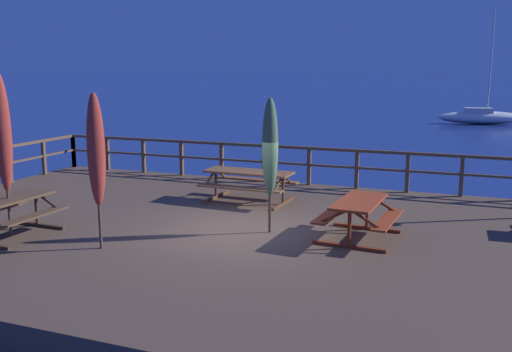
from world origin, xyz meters
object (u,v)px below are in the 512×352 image
picnic_table_back_right (9,208)px  patio_umbrella_short_front (3,134)px  picnic_table_front_right (359,211)px  sailboat_distant (482,117)px  picnic_table_back_left (249,179)px  patio_umbrella_tall_back_right (270,148)px  patio_umbrella_tall_front (96,151)px

picnic_table_back_right → patio_umbrella_short_front: bearing=-44.3°
picnic_table_front_right → sailboat_distant: bearing=85.8°
picnic_table_back_left → picnic_table_front_right: bearing=-34.1°
picnic_table_front_right → patio_umbrella_tall_back_right: (-1.76, -0.24, 1.18)m
picnic_table_front_right → patio_umbrella_tall_front: 5.06m
patio_umbrella_short_front → picnic_table_back_right: bearing=135.7°
patio_umbrella_tall_front → patio_umbrella_short_front: (-2.14, 0.01, 0.22)m
picnic_table_back_right → patio_umbrella_tall_back_right: size_ratio=0.68×
picnic_table_back_left → patio_umbrella_tall_front: 4.79m
patio_umbrella_short_front → sailboat_distant: sailboat_distant is taller
patio_umbrella_tall_front → patio_umbrella_short_front: bearing=179.8°
patio_umbrella_tall_front → patio_umbrella_tall_back_right: bearing=39.4°
picnic_table_back_right → patio_umbrella_tall_back_right: 5.29m
patio_umbrella_tall_back_right → sailboat_distant: bearing=82.7°
picnic_table_front_right → patio_umbrella_tall_back_right: patio_umbrella_tall_back_right is taller
picnic_table_back_right → picnic_table_front_right: 6.88m
picnic_table_back_right → picnic_table_back_left: bearing=53.2°
picnic_table_back_right → sailboat_distant: (8.88, 34.60, -0.69)m
picnic_table_back_right → picnic_table_front_right: (6.49, 2.30, -0.00)m
picnic_table_back_left → patio_umbrella_tall_front: size_ratio=0.78×
picnic_table_back_left → sailboat_distant: 30.67m
picnic_table_back_left → picnic_table_back_right: bearing=-126.8°
picnic_table_back_right → picnic_table_front_right: same height
picnic_table_back_left → picnic_table_front_right: 3.83m
patio_umbrella_short_front → patio_umbrella_tall_front: bearing=-0.2°
patio_umbrella_short_front → patio_umbrella_tall_back_right: 5.15m
patio_umbrella_tall_front → patio_umbrella_tall_back_right: size_ratio=1.05×
picnic_table_front_right → patio_umbrella_tall_back_right: bearing=-172.3°
picnic_table_front_right → patio_umbrella_short_front: (-6.45, -2.33, 1.48)m
picnic_table_back_left → sailboat_distant: (5.56, 30.16, -0.70)m
picnic_table_back_left → sailboat_distant: size_ratio=0.29×
sailboat_distant → patio_umbrella_tall_back_right: bearing=-97.3°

